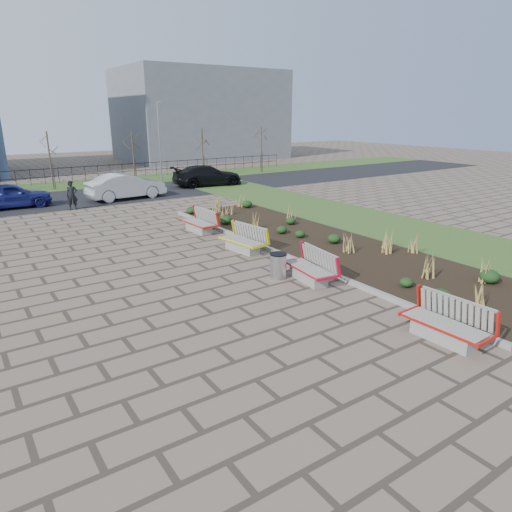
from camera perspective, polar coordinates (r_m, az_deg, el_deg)
ground at (r=11.74m, az=2.18°, el=-9.10°), size 120.00×120.00×0.00m
planting_bed at (r=19.08m, az=8.47°, el=1.46°), size 4.50×18.00×0.10m
planting_curb at (r=17.63m, az=2.87°, el=0.38°), size 0.16×18.00×0.15m
grass_verge_near at (r=22.48m, az=17.48°, el=3.20°), size 5.00×38.00×0.04m
grass_verge_far at (r=37.34m, az=-24.37°, el=7.88°), size 80.00×5.00×0.04m
road at (r=31.51m, az=-22.34°, el=6.59°), size 80.00×7.00×0.02m
bench_a at (r=11.83m, az=22.54°, el=-7.62°), size 0.97×2.13×1.00m
bench_b at (r=14.85m, az=6.61°, el=-1.29°), size 1.17×2.20×1.00m
bench_c at (r=17.94m, az=-1.72°, el=2.11°), size 1.18×2.20×1.00m
bench_d at (r=21.10m, az=-7.21°, el=4.32°), size 1.01×2.14×1.00m
litter_bin at (r=15.04m, az=2.79°, el=-1.28°), size 0.54×0.54×0.84m
pedestrian at (r=27.80m, az=-22.02°, el=7.04°), size 0.66×0.49×1.65m
car_blue at (r=29.73m, az=-28.31°, el=6.68°), size 4.31×1.80×1.46m
car_silver at (r=30.30m, az=-15.92°, el=8.40°), size 4.97×2.05×1.60m
car_black at (r=34.77m, az=-6.11°, el=9.97°), size 5.45×2.81×1.51m
tree_c at (r=35.64m, az=-24.33°, el=10.79°), size 1.40×1.40×4.00m
tree_d at (r=37.16m, az=-15.07°, el=11.93°), size 1.40×1.40×4.00m
tree_e at (r=39.55m, az=-6.68°, el=12.69°), size 1.40×1.40×4.00m
tree_f at (r=42.65m, az=0.66°, el=13.14°), size 1.40×1.40×4.00m
lamp_east at (r=37.34m, az=-11.96°, el=13.71°), size 0.24×0.60×6.00m
railing_fence at (r=38.73m, az=-24.91°, el=9.03°), size 44.00×0.10×1.20m
building_grey at (r=56.86m, az=-6.93°, el=17.09°), size 18.00×12.00×10.00m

